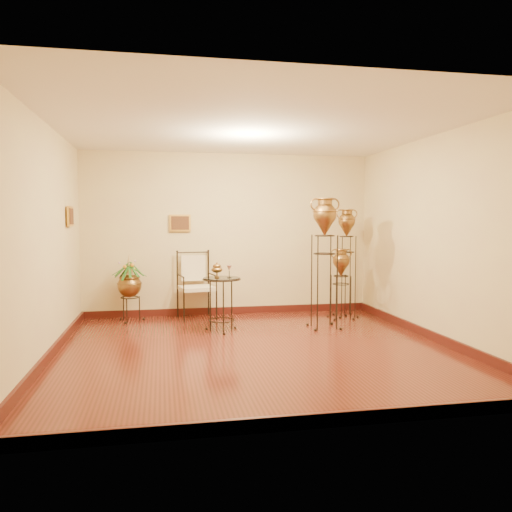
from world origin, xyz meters
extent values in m
plane|color=#5C1D15|center=(0.00, 0.00, 0.00)|extent=(5.00, 5.00, 0.00)
cube|color=#42130F|center=(0.00, 2.48, 0.06)|extent=(5.00, 0.04, 0.12)
cube|color=#42130F|center=(0.00, -2.48, 0.06)|extent=(5.00, 0.04, 0.12)
cube|color=#42130F|center=(-2.48, 0.00, 0.06)|extent=(0.04, 5.00, 0.12)
cube|color=#42130F|center=(2.48, 0.00, 0.06)|extent=(0.04, 5.00, 0.12)
cube|color=gold|center=(-0.85, 2.46, 1.60)|extent=(0.36, 0.03, 0.29)
cube|color=gold|center=(-2.46, 1.45, 1.70)|extent=(0.03, 0.36, 0.29)
cube|color=#F5E7B9|center=(-0.60, 2.15, 0.51)|extent=(0.62, 0.59, 0.06)
cube|color=#F5E7B9|center=(-0.60, 2.15, 0.83)|extent=(0.42, 0.10, 0.44)
cylinder|color=black|center=(-0.30, 1.13, 0.79)|extent=(0.55, 0.55, 0.02)
camera|label=1|loc=(-1.17, -6.16, 1.63)|focal=35.00mm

